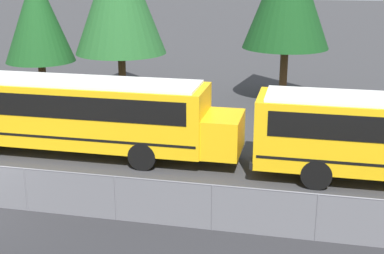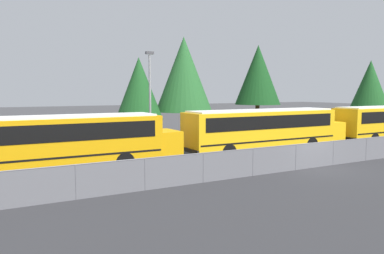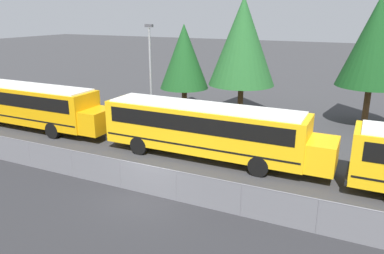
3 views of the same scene
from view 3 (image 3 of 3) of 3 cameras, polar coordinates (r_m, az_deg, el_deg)
ground_plane at (r=17.78m, az=-6.68°, el=-10.14°), size 200.00×200.00×0.00m
fence at (r=17.45m, az=-6.77°, el=-7.94°), size 81.12×0.07×1.47m
school_bus_1 at (r=29.45m, az=-23.76°, el=3.44°), size 13.22×2.54×3.13m
school_bus_2 at (r=21.12m, az=2.36°, el=-0.05°), size 13.22×2.54×3.13m
light_pole at (r=28.01m, az=-6.36°, el=8.62°), size 0.60×0.24×7.29m
tree_0 at (r=29.55m, az=26.16°, el=11.53°), size 4.79×4.79×9.25m
tree_1 at (r=31.16m, az=-1.21°, el=10.67°), size 4.01×4.01×7.24m
tree_2 at (r=30.06m, az=7.73°, el=12.80°), size 5.23×5.23×9.34m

